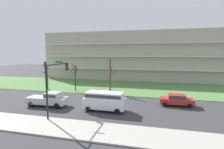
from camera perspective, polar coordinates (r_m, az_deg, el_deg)
name	(u,v)px	position (r m, az deg, el deg)	size (l,w,h in m)	color
ground	(104,106)	(24.79, -2.68, -9.94)	(160.00, 160.00, 0.00)	#38383A
sidewalk_curb_near	(79,129)	(17.73, -10.53, -16.79)	(80.00, 4.00, 0.15)	#ADA89E
grass_lawn_strip	(123,87)	(38.03, 3.45, -3.99)	(80.00, 16.00, 0.08)	#547F42
apartment_building	(132,56)	(51.43, 6.48, 5.90)	(47.46, 13.43, 12.78)	#B2A899
tree_far_left	(47,77)	(36.95, -20.01, -0.61)	(2.02, 1.91, 5.50)	brown
tree_left	(75,76)	(34.06, -11.73, -0.60)	(1.86, 1.68, 5.36)	#423023
tree_center	(110,75)	(32.05, -0.53, -0.23)	(1.86, 1.84, 6.22)	brown
van_white_near_left	(105,100)	(22.37, -2.36, -8.08)	(5.24, 2.10, 2.36)	white
pickup_silver_center_left	(49,99)	(25.76, -19.47, -7.35)	(5.47, 2.20, 1.95)	#B7BABF
sedan_red_center_right	(177,99)	(26.13, 19.89, -7.50)	(4.41, 1.83, 1.57)	#B22828
traffic_signal_mast	(55,79)	(21.10, -17.81, -1.34)	(0.90, 4.78, 6.28)	black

